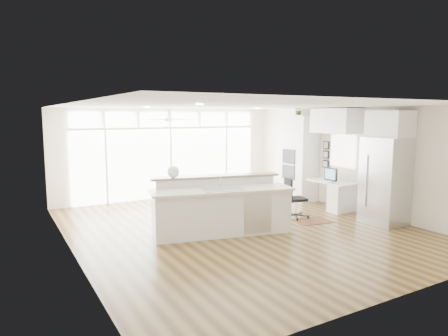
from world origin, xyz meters
TOP-DOWN VIEW (x-y plane):
  - floor at (0.00, 0.00)m, footprint 7.00×8.00m
  - ceiling at (0.00, 0.00)m, footprint 7.00×8.00m
  - wall_back at (0.00, 4.00)m, footprint 7.00×0.04m
  - wall_front at (0.00, -4.00)m, footprint 7.00×0.04m
  - wall_left at (-3.50, 0.00)m, footprint 0.04×8.00m
  - wall_right at (3.50, 0.00)m, footprint 0.04×8.00m
  - glass_wall at (0.00, 3.94)m, footprint 5.80×0.06m
  - transom_row at (0.00, 3.94)m, footprint 5.90×0.06m
  - desk_window at (3.46, 0.30)m, footprint 0.04×0.85m
  - ceiling_fan at (-0.50, 2.80)m, footprint 1.16×1.16m
  - recessed_lights at (0.00, 0.20)m, footprint 3.40×3.00m
  - oven_cabinet at (3.17, 1.80)m, footprint 0.64×1.20m
  - desk_nook at (3.13, 0.30)m, footprint 0.72×1.30m
  - upper_cabinets at (3.17, 0.30)m, footprint 0.64×1.30m
  - refrigerator at (3.11, -1.35)m, footprint 0.76×0.90m
  - fridge_cabinet at (3.17, -1.35)m, footprint 0.64×0.90m
  - framed_photos at (3.46, 0.92)m, footprint 0.06×0.22m
  - kitchen_island at (-0.55, -0.19)m, footprint 3.16×1.78m
  - rug at (1.80, -0.38)m, footprint 0.96×0.76m
  - office_chair at (1.66, 0.05)m, footprint 0.60×0.57m
  - fishbowl at (-1.38, 0.42)m, footprint 0.31×0.31m
  - monitor at (3.05, 0.30)m, footprint 0.10×0.46m
  - keyboard at (2.88, 0.30)m, footprint 0.17×0.34m
  - potted_plant at (3.17, 1.80)m, footprint 0.30×0.33m

SIDE VIEW (x-z plane):
  - floor at x=0.00m, z-range -0.02..0.00m
  - rug at x=1.80m, z-range 0.00..0.01m
  - desk_nook at x=3.13m, z-range 0.00..0.76m
  - office_chair at x=1.66m, z-range 0.00..0.96m
  - kitchen_island at x=-0.55m, z-range 0.00..1.19m
  - keyboard at x=2.88m, z-range 0.76..0.78m
  - monitor at x=3.05m, z-range 0.76..1.14m
  - refrigerator at x=3.11m, z-range 0.00..2.00m
  - glass_wall at x=0.00m, z-range 0.01..2.09m
  - oven_cabinet at x=3.17m, z-range 0.00..2.50m
  - fishbowl at x=-1.38m, z-range 1.19..1.44m
  - wall_back at x=0.00m, z-range 0.00..2.70m
  - wall_front at x=0.00m, z-range 0.00..2.70m
  - wall_left at x=-3.50m, z-range 0.00..2.70m
  - wall_right at x=3.50m, z-range 0.00..2.70m
  - framed_photos at x=3.46m, z-range 1.00..1.80m
  - desk_window at x=3.46m, z-range 1.12..1.98m
  - fridge_cabinet at x=3.17m, z-range 2.00..2.60m
  - upper_cabinets at x=3.17m, z-range 2.03..2.67m
  - transom_row at x=0.00m, z-range 2.18..2.58m
  - ceiling_fan at x=-0.50m, z-range 2.32..2.64m
  - potted_plant at x=3.17m, z-range 2.50..2.74m
  - recessed_lights at x=0.00m, z-range 2.67..2.69m
  - ceiling at x=0.00m, z-range 2.69..2.71m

